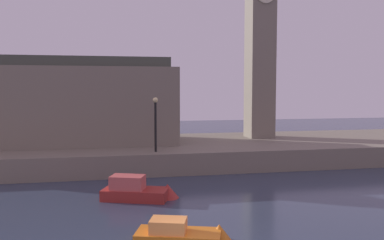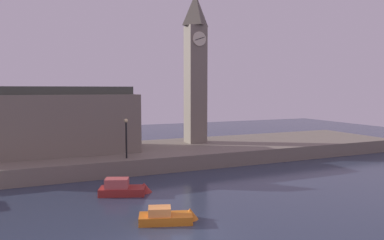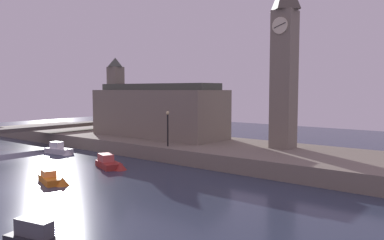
{
  "view_description": "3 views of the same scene",
  "coord_description": "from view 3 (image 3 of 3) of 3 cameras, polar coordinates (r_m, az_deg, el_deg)",
  "views": [
    {
      "loc": [
        -2.6,
        -12.85,
        5.83
      ],
      "look_at": [
        3.26,
        15.52,
        3.6
      ],
      "focal_mm": 39.2,
      "sensor_mm": 36.0,
      "label": 1
    },
    {
      "loc": [
        -6.81,
        -17.62,
        7.93
      ],
      "look_at": [
        7.26,
        15.09,
        4.87
      ],
      "focal_mm": 33.76,
      "sensor_mm": 36.0,
      "label": 2
    },
    {
      "loc": [
        27.8,
        -14.55,
        7.47
      ],
      "look_at": [
        2.35,
        17.23,
        4.22
      ],
      "focal_mm": 36.12,
      "sensor_mm": 36.0,
      "label": 3
    }
  ],
  "objects": [
    {
      "name": "ground_plane",
      "position": [
        32.26,
        -23.33,
        -9.21
      ],
      "size": [
        120.0,
        120.0,
        0.0
      ],
      "primitive_type": "plane",
      "color": "#2D384C"
    },
    {
      "name": "far_embankment",
      "position": [
        44.85,
        -0.14,
        -4.06
      ],
      "size": [
        70.0,
        12.0,
        1.5
      ],
      "primitive_type": "cube",
      "color": "slate",
      "rests_on": "ground"
    },
    {
      "name": "clock_tower",
      "position": [
        40.36,
        13.48,
        8.89
      ],
      "size": [
        2.36,
        2.41,
        17.59
      ],
      "color": "slate",
      "rests_on": "far_embankment"
    },
    {
      "name": "parliament_hall",
      "position": [
        49.43,
        -5.34,
        1.4
      ],
      "size": [
        18.0,
        6.6,
        10.35
      ],
      "color": "slate",
      "rests_on": "far_embankment"
    },
    {
      "name": "streetlamp",
      "position": [
        40.45,
        -3.61,
        -0.63
      ],
      "size": [
        0.36,
        0.36,
        3.69
      ],
      "color": "black",
      "rests_on": "far_embankment"
    },
    {
      "name": "boat_patrol_orange",
      "position": [
        32.88,
        -19.71,
        -8.24
      ],
      "size": [
        4.04,
        2.25,
        1.12
      ],
      "color": "orange",
      "rests_on": "ground"
    },
    {
      "name": "boat_dinghy_red",
      "position": [
        37.58,
        -11.86,
        -6.33
      ],
      "size": [
        4.44,
        2.62,
        1.4
      ],
      "color": "maroon",
      "rests_on": "ground"
    },
    {
      "name": "boat_ferry_white",
      "position": [
        47.35,
        -18.86,
        -4.23
      ],
      "size": [
        4.23,
        1.8,
        1.44
      ],
      "color": "silver",
      "rests_on": "ground"
    }
  ]
}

